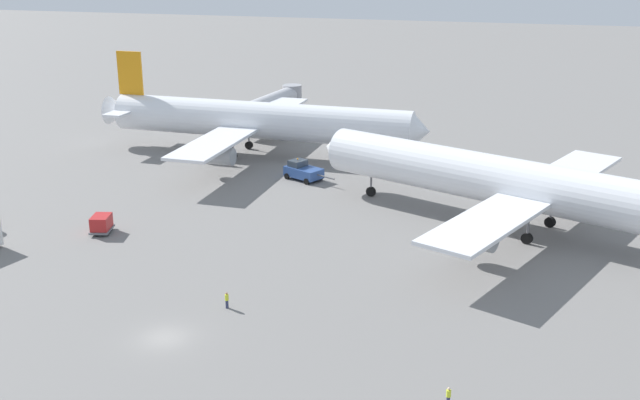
% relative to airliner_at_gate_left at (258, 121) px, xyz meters
% --- Properties ---
extents(ground_plane, '(600.00, 600.00, 0.00)m').
position_rel_airliner_at_gate_left_xyz_m(ground_plane, '(13.44, -59.10, -5.74)').
color(ground_plane, slate).
extents(airliner_at_gate_left, '(54.87, 45.60, 15.95)m').
position_rel_airliner_at_gate_left_xyz_m(airliner_at_gate_left, '(0.00, 0.00, 0.00)').
color(airliner_at_gate_left, white).
rests_on(airliner_at_gate_left, ground).
extents(airliner_being_pushed, '(54.07, 43.19, 17.21)m').
position_rel_airliner_at_gate_left_xyz_m(airliner_being_pushed, '(41.42, -23.36, -0.04)').
color(airliner_being_pushed, white).
rests_on(airliner_being_pushed, ground).
extents(pushback_tug, '(8.47, 5.23, 3.03)m').
position_rel_airliner_at_gate_left_xyz_m(pushback_tug, '(10.90, -10.75, -4.45)').
color(pushback_tug, '#2D4C8C').
rests_on(pushback_tug, ground).
extents(gse_container_dolly_flat, '(2.94, 3.65, 2.15)m').
position_rel_airliner_at_gate_left_xyz_m(gse_container_dolly_flat, '(-5.51, -38.15, -4.57)').
color(gse_container_dolly_flat, slate).
rests_on(gse_container_dolly_flat, ground).
extents(ground_crew_wing_walker_right, '(0.36, 0.36, 1.60)m').
position_rel_airliner_at_gate_left_xyz_m(ground_crew_wing_walker_right, '(16.44, -52.27, -4.91)').
color(ground_crew_wing_walker_right, '#2D3351').
rests_on(ground_crew_wing_walker_right, ground).
extents(ground_crew_marshaller_foreground, '(0.36, 0.36, 1.55)m').
position_rel_airliner_at_gate_left_xyz_m(ground_crew_marshaller_foreground, '(38.40, -62.55, -4.94)').
color(ground_crew_marshaller_foreground, '#2D3351').
rests_on(ground_crew_marshaller_foreground, ground).
extents(jet_bridge, '(6.12, 23.68, 6.14)m').
position_rel_airliner_at_gate_left_xyz_m(jet_bridge, '(-5.40, 22.11, -1.38)').
color(jet_bridge, '#B7B7BC').
rests_on(jet_bridge, ground).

